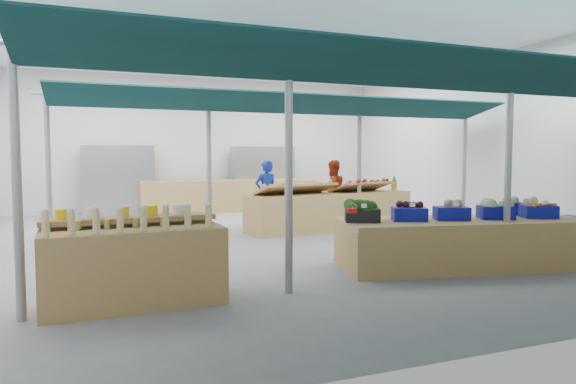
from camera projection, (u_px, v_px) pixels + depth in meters
The scene contains 24 objects.
floor at pixel (263, 240), 10.53m from camera, with size 13.00×13.00×0.00m, color slate.
hall at pixel (243, 115), 11.68m from camera, with size 13.00×13.00×13.00m.
pole_grid at pixel (335, 151), 9.04m from camera, with size 10.00×4.60×3.00m.
awnings at pixel (335, 95), 8.98m from camera, with size 9.50×7.08×0.30m.
back_shelving_left at pixel (118, 180), 15.13m from camera, with size 2.00×0.50×2.00m, color #B23F33.
back_shelving_right at pixel (263, 178), 16.76m from camera, with size 2.00×0.50×2.00m, color #B23F33.
bottle_shelf at pixel (134, 263), 5.94m from camera, with size 2.04×1.26×1.17m.
veg_counter at pixel (463, 243), 7.93m from camera, with size 3.80×1.27×0.74m, color olive.
fruit_counter at pixel (330, 211), 11.96m from camera, with size 4.03×0.96×0.86m, color olive.
far_counter at pixel (230, 195), 16.07m from camera, with size 5.40×1.08×0.97m, color olive.
crate_stack at pixel (565, 235), 9.04m from camera, with size 0.55×0.38×0.66m, color #0D128D.
vendor_left at pixel (266, 193), 12.52m from camera, with size 0.59×0.39×1.61m, color #1A2EAA.
vendor_right at pixel (332, 191), 13.17m from camera, with size 0.78×0.61×1.61m, color #9D2E13.
crate_broccoli at pixel (362, 211), 7.62m from camera, with size 0.60×0.52×0.35m.
crate_beets at pixel (409, 212), 7.74m from camera, with size 0.60×0.52×0.29m.
crate_celeriac at pixel (451, 210), 7.86m from camera, with size 0.60×0.52×0.31m.
crate_cabbage at pixel (496, 209), 7.98m from camera, with size 0.60×0.52×0.35m.
crate_carrots at pixel (538, 211), 8.11m from camera, with size 0.60×0.52×0.29m.
sparrow at pixel (354, 206), 7.45m from camera, with size 0.12×0.09×0.11m.
pole_ribbon at pixel (352, 212), 5.79m from camera, with size 0.12×0.12×0.28m.
apple_heap_yellow at pixel (296, 187), 11.38m from camera, with size 2.01×1.15×0.27m.
apple_heap_red at pixel (361, 185), 12.22m from camera, with size 1.63×1.05×0.27m.
pineapple at pixel (394, 183), 12.70m from camera, with size 0.14×0.14×0.39m.
crate_extra at pixel (520, 206), 8.58m from camera, with size 0.60×0.52×0.32m.
Camera 1 is at (-3.31, -9.91, 1.71)m, focal length 32.00 mm.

